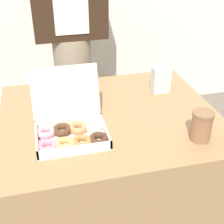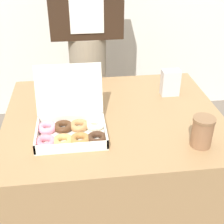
{
  "view_description": "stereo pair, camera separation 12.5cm",
  "coord_description": "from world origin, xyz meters",
  "px_view_note": "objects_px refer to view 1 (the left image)",
  "views": [
    {
      "loc": [
        -0.28,
        -1.2,
        1.47
      ],
      "look_at": [
        -0.03,
        -0.15,
        0.83
      ],
      "focal_mm": 50.0,
      "sensor_mm": 36.0,
      "label": 1
    },
    {
      "loc": [
        -0.16,
        -1.22,
        1.47
      ],
      "look_at": [
        -0.03,
        -0.15,
        0.83
      ],
      "focal_mm": 50.0,
      "sensor_mm": 36.0,
      "label": 2
    }
  ],
  "objects_px": {
    "donut_box": "(71,129)",
    "person_customer": "(71,31)",
    "napkin_holder": "(161,80)",
    "coffee_cup": "(202,126)"
  },
  "relations": [
    {
      "from": "donut_box",
      "to": "person_customer",
      "type": "xyz_separation_m",
      "value": [
        0.12,
        0.84,
        0.16
      ]
    },
    {
      "from": "donut_box",
      "to": "coffee_cup",
      "type": "xyz_separation_m",
      "value": [
        0.51,
        -0.14,
        0.03
      ]
    },
    {
      "from": "donut_box",
      "to": "napkin_holder",
      "type": "xyz_separation_m",
      "value": [
        0.51,
        0.3,
        0.03
      ]
    },
    {
      "from": "coffee_cup",
      "to": "person_customer",
      "type": "bearing_deg",
      "value": 111.6
    },
    {
      "from": "napkin_holder",
      "to": "donut_box",
      "type": "bearing_deg",
      "value": -149.42
    },
    {
      "from": "donut_box",
      "to": "person_customer",
      "type": "distance_m",
      "value": 0.87
    },
    {
      "from": "napkin_holder",
      "to": "person_customer",
      "type": "height_order",
      "value": "person_customer"
    },
    {
      "from": "donut_box",
      "to": "napkin_holder",
      "type": "height_order",
      "value": "donut_box"
    },
    {
      "from": "coffee_cup",
      "to": "person_customer",
      "type": "relative_size",
      "value": 0.07
    },
    {
      "from": "napkin_holder",
      "to": "person_customer",
      "type": "distance_m",
      "value": 0.68
    }
  ]
}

